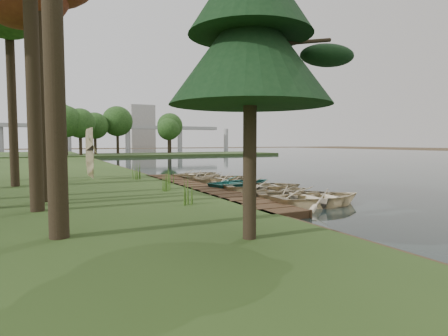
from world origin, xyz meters
name	(u,v)px	position (x,y,z in m)	size (l,w,h in m)	color
ground	(227,190)	(0.00, 0.00, 0.00)	(300.00, 300.00, 0.00)	#3D2F1D
water	(356,161)	(30.00, 20.00, 0.03)	(130.00, 200.00, 0.05)	black
boardwalk	(199,189)	(-1.60, 0.00, 0.15)	(1.60, 16.00, 0.30)	#3C2817
peninsula	(143,155)	(8.00, 50.00, 0.23)	(50.00, 14.00, 0.45)	#2D411D
far_trees	(124,120)	(4.67, 50.00, 6.43)	(45.60, 5.60, 8.80)	black
bridge	(106,129)	(12.31, 120.00, 7.08)	(95.90, 4.00, 8.60)	#A5A5A0
building_a	(141,127)	(30.00, 140.00, 9.00)	(10.00, 8.00, 18.00)	#A5A5A0
building_b	(50,133)	(-5.00, 145.00, 6.00)	(8.00, 8.00, 12.00)	#A5A5A0
rowboat_0	(319,196)	(1.03, -6.20, 0.46)	(2.82, 3.95, 0.82)	beige
rowboat_1	(298,193)	(0.91, -5.00, 0.42)	(2.53, 3.54, 0.73)	beige
rowboat_2	(281,190)	(0.95, -3.66, 0.39)	(2.35, 3.29, 0.68)	beige
rowboat_3	(264,185)	(0.98, -2.14, 0.46)	(2.83, 3.96, 0.82)	beige
rowboat_4	(243,182)	(0.79, -0.33, 0.46)	(2.80, 3.92, 0.81)	teal
rowboat_5	(236,181)	(1.17, 1.11, 0.36)	(2.16, 3.03, 0.63)	beige
rowboat_6	(224,177)	(1.12, 2.54, 0.44)	(2.70, 3.79, 0.78)	beige
rowboat_7	(218,177)	(1.13, 3.45, 0.39)	(2.34, 3.27, 0.68)	beige
rowboat_8	(203,175)	(0.85, 5.19, 0.36)	(2.16, 3.02, 0.63)	beige
rowboat_9	(197,173)	(0.83, 6.27, 0.41)	(2.51, 3.52, 0.73)	beige
stored_rowboat	(92,174)	(-6.12, 6.40, 0.63)	(2.29, 3.21, 0.66)	beige
tree_4	(8,6)	(-10.19, 4.33, 9.46)	(3.72, 3.72, 10.91)	black
pine_tree	(250,16)	(-4.55, -10.24, 5.50)	(3.80, 3.80, 8.26)	black
reeds_0	(189,192)	(-4.07, -4.97, 0.77)	(0.60, 0.60, 0.93)	#3F661E
reeds_1	(167,181)	(-3.61, -0.84, 0.76)	(0.60, 0.60, 0.91)	#3F661E
reeds_2	(170,176)	(-2.60, 1.86, 0.76)	(0.60, 0.60, 0.91)	#3F661E
reeds_3	(136,170)	(-3.63, 5.28, 0.86)	(0.60, 0.60, 1.12)	#3F661E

